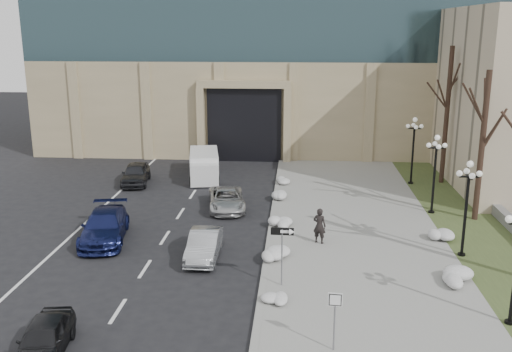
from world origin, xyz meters
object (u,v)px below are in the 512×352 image
Objects in this scene: lamppost_b at (467,196)px; lamppost_c at (435,164)px; keep_sign at (335,309)px; pedestrian at (319,226)px; one_way_sign at (286,239)px; lamppost_d at (414,142)px; car_d at (227,199)px; box_truck at (204,166)px; car_e at (136,173)px; car_a at (44,339)px; car_b at (204,245)px; car_c at (105,226)px.

lamppost_b is 6.50m from lamppost_c.
lamppost_b reaches higher than keep_sign.
keep_sign is (0.17, -9.90, 0.60)m from pedestrian.
one_way_sign reaches higher than keep_sign.
lamppost_c is at bearing -90.00° from lamppost_d.
car_d is 2.47× the size of pedestrian.
car_e is at bearing -165.91° from box_truck.
keep_sign is (9.67, 0.89, 1.00)m from car_a.
one_way_sign is 9.28m from lamppost_b.
car_b is 0.84× the size of lamppost_d.
lamppost_d is (0.00, 13.00, 0.00)m from lamppost_b.
car_a is at bearing -113.86° from car_d.
car_d is at bearing -80.52° from box_truck.
car_b is at bearing -175.47° from lamppost_b.
lamppost_c is at bearing 30.37° from car_b.
pedestrian is (5.40, -5.50, 0.41)m from car_d.
car_e is 4.96m from box_truck.
car_d is at bearing 151.62° from lamppost_b.
pedestrian is 7.15m from lamppost_b.
car_b is at bearing -29.17° from car_c.
box_truck is at bearing 78.41° from car_a.
lamppost_c reaches higher than car_e.
lamppost_d is (12.30, 13.97, 2.42)m from car_b.
lamppost_b is at bearing 58.47° from keep_sign.
pedestrian is at bearing -67.97° from box_truck.
car_c is at bearing 160.10° from car_b.
one_way_sign is 13.41m from lamppost_c.
pedestrian reaches higher than car_e.
car_c is 1.10× the size of lamppost_d.
car_c is at bearing -90.38° from car_e.
car_c is 11.03m from pedestrian.
box_truck is at bearing 114.98° from keep_sign.
lamppost_d is at bearing 47.73° from car_b.
car_e is at bearing 90.04° from car_a.
car_c is at bearing 154.24° from one_way_sign.
keep_sign reaches higher than car_a.
car_a is at bearing -90.14° from car_e.
lamppost_b is at bearing -38.07° from car_d.
car_b is at bearing -100.70° from car_d.
lamppost_d is at bearing 65.31° from one_way_sign.
car_e is 0.91× the size of lamppost_d.
car_b is (3.98, 8.73, 0.03)m from car_a.
car_a is 16.79m from car_d.
car_a is at bearing -142.52° from one_way_sign.
car_c is (-1.51, 10.62, 0.13)m from car_a.
pedestrian reaches higher than car_c.
pedestrian is at bearing 74.13° from one_way_sign.
keep_sign is at bearing -113.31° from lamppost_c.
keep_sign is at bearing 112.64° from pedestrian.
pedestrian reaches higher than car_b.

